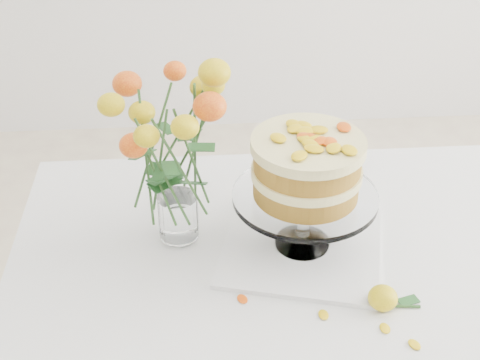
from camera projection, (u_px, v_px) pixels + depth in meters
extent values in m
cube|color=tan|center=(375.00, 285.00, 1.28)|extent=(1.40, 0.90, 0.04)
cylinder|color=tan|center=(94.00, 307.00, 1.76)|extent=(0.06, 0.06, 0.71)
cube|color=white|center=(376.00, 276.00, 1.27)|extent=(1.42, 0.92, 0.01)
cube|color=white|center=(328.00, 186.00, 1.71)|extent=(1.42, 0.01, 0.20)
cube|color=white|center=(7.00, 334.00, 1.29)|extent=(0.01, 0.92, 0.20)
cube|color=silver|center=(302.00, 245.00, 1.34)|extent=(0.38, 0.38, 0.01)
cylinder|color=white|center=(304.00, 217.00, 1.30)|extent=(0.03, 0.03, 0.09)
cylinder|color=white|center=(305.00, 196.00, 1.27)|extent=(0.28, 0.28, 0.01)
cylinder|color=olive|center=(306.00, 185.00, 1.26)|extent=(0.24, 0.24, 0.04)
cylinder|color=#F4E19D|center=(307.00, 172.00, 1.24)|extent=(0.25, 0.25, 0.02)
cylinder|color=olive|center=(307.00, 159.00, 1.22)|extent=(0.24, 0.24, 0.04)
cylinder|color=#F4E19D|center=(308.00, 145.00, 1.21)|extent=(0.25, 0.25, 0.02)
cylinder|color=white|center=(179.00, 236.00, 1.36)|extent=(0.06, 0.06, 0.01)
cylinder|color=white|center=(178.00, 216.00, 1.34)|extent=(0.08, 0.08, 0.09)
ellipsoid|color=yellow|center=(383.00, 298.00, 1.19)|extent=(0.05, 0.05, 0.05)
cylinder|color=#2A5120|center=(402.00, 307.00, 1.19)|extent=(0.06, 0.01, 0.01)
ellipsoid|color=yellow|center=(323.00, 315.00, 1.18)|extent=(0.03, 0.02, 0.00)
ellipsoid|color=yellow|center=(385.00, 329.00, 1.15)|extent=(0.03, 0.02, 0.00)
ellipsoid|color=yellow|center=(414.00, 345.00, 1.12)|extent=(0.03, 0.02, 0.00)
ellipsoid|color=yellow|center=(242.00, 299.00, 1.21)|extent=(0.03, 0.02, 0.00)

